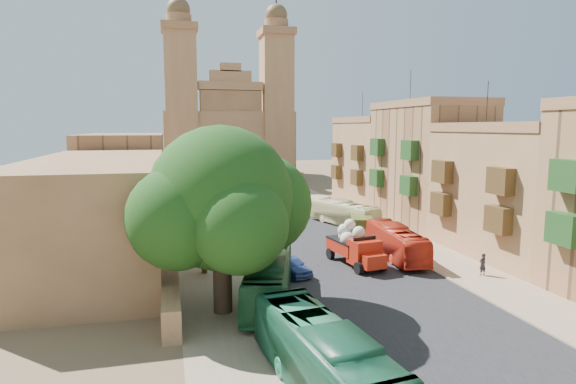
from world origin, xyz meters
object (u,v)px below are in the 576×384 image
street_tree_c (189,193)px  pedestrian_c (395,237)px  olive_pickup (361,225)px  bus_green_south (326,362)px  church (227,134)px  street_tree_d (185,178)px  pedestrian_a (483,264)px  ficus_tree (223,203)px  street_tree_b (194,202)px  car_white_b (310,208)px  red_truck (355,246)px  car_blue_b (235,190)px  street_tree_a (204,237)px  bus_green_north (269,279)px  bus_red_east (396,242)px  car_dkblue (232,202)px  bus_cream_east (344,213)px  car_blue_a (291,265)px  car_cream (294,218)px  car_white_a (264,221)px

street_tree_c → pedestrian_c: bearing=-49.2°
olive_pickup → bus_green_south: bearing=-115.3°
church → street_tree_d: size_ratio=7.03×
pedestrian_a → olive_pickup: bearing=-88.0°
street_tree_d → ficus_tree: bearing=-89.2°
street_tree_b → car_white_b: size_ratio=1.35×
red_truck → bus_green_south: size_ratio=0.57×
car_white_b → car_blue_b: (-6.81, 20.40, -0.07)m
car_blue_b → street_tree_a: bearing=-119.0°
red_truck → bus_green_south: (-8.33, -17.52, -0.02)m
pedestrian_c → olive_pickup: bearing=-149.6°
olive_pickup → pedestrian_c: bearing=-79.7°
bus_green_north → car_white_b: bus_green_north is taller
bus_red_east → car_dkblue: 31.39m
bus_green_north → pedestrian_a: (16.44, 1.46, -0.62)m
car_white_b → car_blue_b: 21.50m
olive_pickup → car_white_b: (-1.53, 12.92, -0.29)m
street_tree_d → car_blue_b: bearing=38.7°
bus_cream_east → car_white_b: 8.14m
street_tree_b → car_blue_a: size_ratio=1.30×
pedestrian_a → red_truck: bearing=-42.1°
street_tree_d → bus_green_north: size_ratio=0.49×
car_blue_b → street_tree_c: bearing=-131.9°
street_tree_b → olive_pickup: 16.94m
street_tree_b → street_tree_c: street_tree_b is taller
pedestrian_c → car_blue_b: bearing=-146.4°
car_blue_a → bus_green_south: bearing=-115.0°
pedestrian_a → street_tree_d: bearing=-75.5°
red_truck → car_cream: bearing=90.9°
ficus_tree → pedestrian_a: bearing=7.1°
car_dkblue → pedestrian_c: bearing=-65.2°
street_tree_b → street_tree_d: bearing=90.0°
bus_green_south → car_cream: bearing=69.9°
street_tree_d → olive_pickup: bearing=-58.4°
bus_red_east → bus_cream_east: (0.59, 13.76, 0.03)m
bus_green_south → car_dkblue: bus_green_south is taller
olive_pickup → pedestrian_c: olive_pickup is taller
street_tree_a → bus_green_south: bearing=-79.1°
pedestrian_c → street_tree_d: bearing=-131.4°
pedestrian_c → ficus_tree: bearing=-35.2°
car_white_b → car_blue_a: bearing=56.8°
car_white_b → pedestrian_c: 18.61m
car_cream → car_white_a: bearing=42.3°
bus_cream_east → pedestrian_c: bus_cream_east is taller
bus_cream_east → bus_green_north: bearing=39.5°
bus_cream_east → car_white_a: 8.94m
olive_pickup → car_cream: bearing=121.7°
bus_green_south → pedestrian_c: bus_green_south is taller
street_tree_c → bus_red_east: (15.91, -23.59, -1.56)m
church → car_white_a: size_ratio=9.89×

